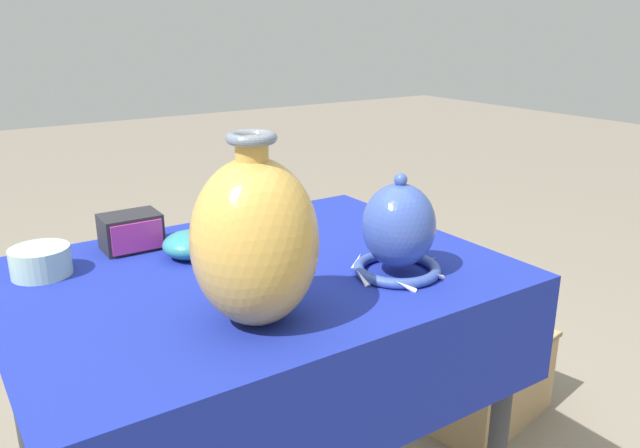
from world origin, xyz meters
TOP-DOWN VIEW (x-y plane):
  - display_table at (0.00, -0.02)m, footprint 1.00×0.75m
  - vase_tall_bulbous at (-0.11, -0.21)m, footprint 0.22×0.22m
  - vase_dome_bell at (0.23, -0.18)m, footprint 0.19×0.19m
  - mosaic_tile_box at (-0.17, 0.27)m, footprint 0.13×0.10m
  - pot_squat_celadon at (-0.37, 0.21)m, footprint 0.12×0.12m
  - bowl_shallow_teal at (-0.08, 0.14)m, footprint 0.12×0.12m
  - wooden_crate at (0.83, 0.08)m, footprint 0.48×0.40m

SIDE VIEW (x-z plane):
  - wooden_crate at x=0.83m, z-range 0.01..0.28m
  - display_table at x=0.00m, z-range 0.28..0.99m
  - bowl_shallow_teal at x=-0.08m, z-range 0.72..0.77m
  - pot_squat_celadon at x=-0.37m, z-range 0.72..0.77m
  - mosaic_tile_box at x=-0.17m, z-range 0.72..0.80m
  - vase_dome_bell at x=0.23m, z-range 0.70..0.91m
  - vase_tall_bulbous at x=-0.11m, z-range 0.70..1.03m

